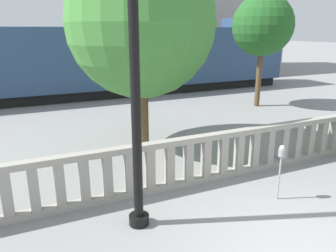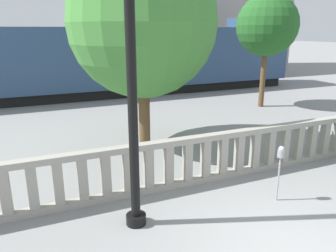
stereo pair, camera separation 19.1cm
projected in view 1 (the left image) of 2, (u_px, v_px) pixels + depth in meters
balustrade at (206, 158)px, 8.21m from camera, size 15.86×0.24×1.24m
lamppost at (134, 55)px, 5.58m from camera, size 0.42×0.42×5.94m
parking_meter at (281, 157)px, 7.19m from camera, size 0.15×0.15×1.30m
train_near at (112, 60)px, 18.72m from camera, size 22.68×2.94×4.43m
train_far at (2, 53)px, 28.10m from camera, size 28.91×3.11×3.89m
building_block at (199, 7)px, 29.81m from camera, size 13.81×7.53×11.29m
tree_left at (141, 23)px, 9.82m from camera, size 4.53×4.53×6.17m
tree_right at (263, 26)px, 15.43m from camera, size 2.89×2.89×5.34m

